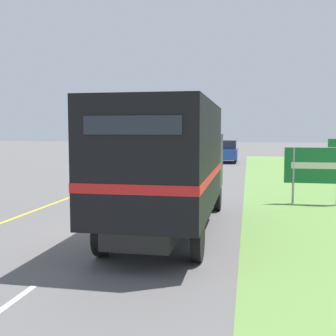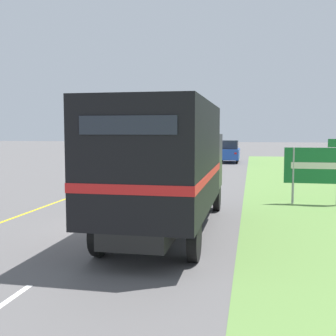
{
  "view_description": "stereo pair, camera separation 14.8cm",
  "coord_description": "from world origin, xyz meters",
  "px_view_note": "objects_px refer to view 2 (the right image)",
  "views": [
    {
      "loc": [
        3.87,
        -11.75,
        2.87
      ],
      "look_at": [
        0.3,
        6.89,
        1.2
      ],
      "focal_mm": 45.0,
      "sensor_mm": 36.0,
      "label": 1
    },
    {
      "loc": [
        4.01,
        -11.73,
        2.87
      ],
      "look_at": [
        0.3,
        6.89,
        1.2
      ],
      "focal_mm": 45.0,
      "sensor_mm": 36.0,
      "label": 2
    }
  ],
  "objects_px": {
    "horse_trailer_truck": "(167,162)",
    "highway_sign": "(317,166)",
    "lead_car_white": "(153,161)",
    "lead_car_blue_ahead": "(229,151)"
  },
  "relations": [
    {
      "from": "lead_car_white",
      "to": "lead_car_blue_ahead",
      "type": "distance_m",
      "value": 13.92
    },
    {
      "from": "highway_sign",
      "to": "horse_trailer_truck",
      "type": "bearing_deg",
      "value": -130.19
    },
    {
      "from": "lead_car_white",
      "to": "lead_car_blue_ahead",
      "type": "relative_size",
      "value": 0.99
    },
    {
      "from": "horse_trailer_truck",
      "to": "highway_sign",
      "type": "xyz_separation_m",
      "value": [
        4.81,
        5.69,
        -0.48
      ]
    },
    {
      "from": "horse_trailer_truck",
      "to": "highway_sign",
      "type": "height_order",
      "value": "horse_trailer_truck"
    },
    {
      "from": "horse_trailer_truck",
      "to": "lead_car_white",
      "type": "xyz_separation_m",
      "value": [
        -3.69,
        14.03,
        -1.01
      ]
    },
    {
      "from": "horse_trailer_truck",
      "to": "highway_sign",
      "type": "distance_m",
      "value": 7.46
    },
    {
      "from": "lead_car_white",
      "to": "highway_sign",
      "type": "relative_size",
      "value": 1.68
    },
    {
      "from": "horse_trailer_truck",
      "to": "lead_car_blue_ahead",
      "type": "xyz_separation_m",
      "value": [
        0.31,
        27.37,
        -0.99
      ]
    },
    {
      "from": "horse_trailer_truck",
      "to": "highway_sign",
      "type": "bearing_deg",
      "value": 49.81
    }
  ]
}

